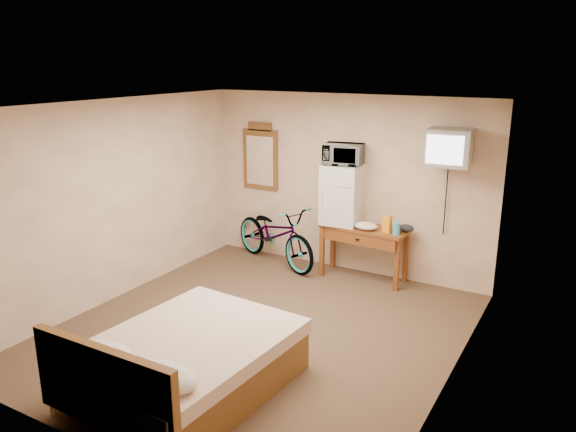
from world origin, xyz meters
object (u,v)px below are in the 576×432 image
at_px(desk, 363,237).
at_px(crt_television, 449,148).
at_px(microwave, 343,154).
at_px(blue_cup, 396,229).
at_px(bicycle, 275,234).
at_px(mini_fridge, 342,194).
at_px(bed, 182,365).
at_px(wall_mirror, 260,157).

bearing_deg(desk, crt_television, 0.89).
relative_size(microwave, blue_cup, 3.22).
xyz_separation_m(desk, bicycle, (-1.36, -0.05, -0.16)).
distance_m(mini_fridge, blue_cup, 0.91).
bearing_deg(blue_cup, crt_television, 9.83).
bearing_deg(bed, bicycle, 107.04).
distance_m(microwave, bicycle, 1.62).
relative_size(mini_fridge, microwave, 1.60).
height_order(microwave, crt_television, crt_television).
height_order(desk, wall_mirror, wall_mirror).
bearing_deg(blue_cup, bed, -104.24).
relative_size(desk, bed, 0.59).
bearing_deg(bed, blue_cup, 75.76).
bearing_deg(mini_fridge, crt_television, -1.35).
relative_size(blue_cup, bicycle, 0.09).
bearing_deg(mini_fridge, bed, -89.99).
height_order(blue_cup, bed, blue_cup).
bearing_deg(blue_cup, mini_fridge, 171.00).
relative_size(mini_fridge, blue_cup, 5.17).
height_order(desk, microwave, microwave).
relative_size(crt_television, wall_mirror, 0.61).
xyz_separation_m(mini_fridge, wall_mirror, (-1.46, 0.22, 0.36)).
distance_m(desk, blue_cup, 0.54).
height_order(microwave, blue_cup, microwave).
xyz_separation_m(crt_television, bicycle, (-2.43, -0.07, -1.46)).
distance_m(mini_fridge, bed, 3.54).
bearing_deg(crt_television, wall_mirror, 174.99).
distance_m(desk, bicycle, 1.38).
distance_m(mini_fridge, microwave, 0.55).
distance_m(mini_fridge, bicycle, 1.24).
height_order(wall_mirror, bed, wall_mirror).
bearing_deg(wall_mirror, mini_fridge, -8.49).
bearing_deg(wall_mirror, desk, -8.44).
bearing_deg(bicycle, crt_television, -67.11).
xyz_separation_m(blue_cup, crt_television, (0.57, 0.10, 1.09)).
bearing_deg(wall_mirror, crt_television, -5.01).
bearing_deg(crt_television, desk, -179.11).
relative_size(blue_cup, crt_television, 0.26).
bearing_deg(bicycle, bed, -141.75).
xyz_separation_m(mini_fridge, bed, (0.00, -3.43, -0.87)).
height_order(bicycle, bed, bicycle).
height_order(desk, mini_fridge, mini_fridge).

